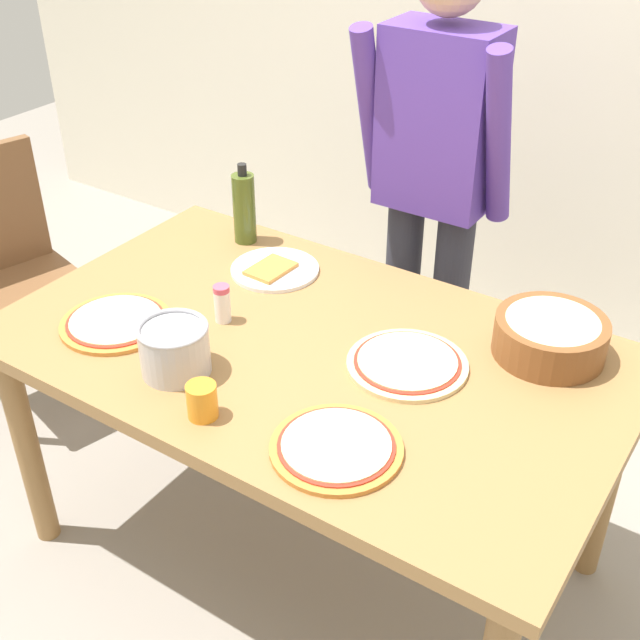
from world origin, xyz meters
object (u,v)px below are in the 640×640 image
(dining_table, at_px, (309,374))
(pizza_raw_on_board, at_px, (407,363))
(pizza_second_cooked, at_px, (116,322))
(steel_pot, at_px, (174,348))
(plate_with_slice, at_px, (274,269))
(olive_oil_bottle, at_px, (244,208))
(person_cook, at_px, (434,178))
(salt_shaker, at_px, (222,303))
(cup_orange, at_px, (202,401))
(pizza_cooked_on_tray, at_px, (336,447))
(popcorn_bowl, at_px, (551,333))
(chair_wooden_left, at_px, (12,268))

(dining_table, xyz_separation_m, pizza_raw_on_board, (0.25, 0.06, 0.10))
(pizza_second_cooked, relative_size, steel_pot, 1.70)
(plate_with_slice, xyz_separation_m, olive_oil_bottle, (-0.19, 0.11, 0.11))
(plate_with_slice, relative_size, steel_pot, 1.50)
(person_cook, xyz_separation_m, salt_shaker, (-0.22, -0.79, -0.13))
(dining_table, bearing_deg, salt_shaker, -173.39)
(pizza_second_cooked, height_order, salt_shaker, salt_shaker)
(dining_table, xyz_separation_m, pizza_second_cooked, (-0.48, -0.21, 0.10))
(plate_with_slice, height_order, steel_pot, steel_pot)
(person_cook, height_order, olive_oil_bottle, person_cook)
(plate_with_slice, distance_m, salt_shaker, 0.29)
(cup_orange, bearing_deg, pizza_second_cooked, 160.03)
(pizza_cooked_on_tray, relative_size, olive_oil_bottle, 1.13)
(pizza_cooked_on_tray, xyz_separation_m, popcorn_bowl, (0.25, 0.60, 0.05))
(dining_table, height_order, pizza_second_cooked, pizza_second_cooked)
(dining_table, xyz_separation_m, pizza_cooked_on_tray, (0.27, -0.30, 0.10))
(cup_orange, bearing_deg, pizza_raw_on_board, 55.05)
(steel_pot, bearing_deg, pizza_second_cooked, 166.90)
(olive_oil_bottle, bearing_deg, chair_wooden_left, -160.56)
(person_cook, distance_m, pizza_second_cooked, 1.07)
(pizza_second_cooked, distance_m, salt_shaker, 0.29)
(cup_orange, bearing_deg, plate_with_slice, 112.45)
(plate_with_slice, height_order, cup_orange, cup_orange)
(chair_wooden_left, relative_size, salt_shaker, 8.96)
(dining_table, xyz_separation_m, salt_shaker, (-0.26, -0.03, 0.14))
(pizza_cooked_on_tray, relative_size, popcorn_bowl, 1.04)
(pizza_raw_on_board, height_order, popcorn_bowl, popcorn_bowl)
(chair_wooden_left, distance_m, plate_with_slice, 1.06)
(cup_orange, bearing_deg, chair_wooden_left, 160.89)
(pizza_raw_on_board, xyz_separation_m, olive_oil_bottle, (-0.75, 0.31, 0.10))
(pizza_raw_on_board, xyz_separation_m, salt_shaker, (-0.51, -0.09, 0.04))
(person_cook, height_order, cup_orange, person_cook)
(person_cook, relative_size, pizza_cooked_on_tray, 5.58)
(popcorn_bowl, bearing_deg, chair_wooden_left, -173.06)
(pizza_raw_on_board, relative_size, popcorn_bowl, 1.07)
(olive_oil_bottle, distance_m, cup_orange, 0.86)
(popcorn_bowl, xyz_separation_m, olive_oil_bottle, (-1.01, 0.07, 0.05))
(popcorn_bowl, distance_m, olive_oil_bottle, 1.02)
(dining_table, height_order, plate_with_slice, plate_with_slice)
(pizza_cooked_on_tray, bearing_deg, chair_wooden_left, 166.78)
(person_cook, bearing_deg, olive_oil_bottle, -139.37)
(person_cook, relative_size, pizza_raw_on_board, 5.39)
(person_cook, relative_size, pizza_second_cooked, 5.51)
(steel_pot, bearing_deg, pizza_cooked_on_tray, -3.23)
(chair_wooden_left, xyz_separation_m, popcorn_bowl, (1.84, 0.22, 0.28))
(dining_table, height_order, chair_wooden_left, chair_wooden_left)
(popcorn_bowl, bearing_deg, pizza_second_cooked, -153.12)
(pizza_cooked_on_tray, xyz_separation_m, pizza_second_cooked, (-0.75, 0.09, 0.00))
(steel_pot, relative_size, salt_shaker, 1.64)
(steel_pot, distance_m, cup_orange, 0.19)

